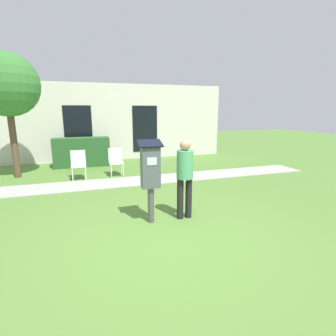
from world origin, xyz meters
The scene contains 9 objects.
ground_plane centered at (0.00, 0.00, 0.00)m, with size 40.00×40.00×0.00m, color #517A33.
sidewalk centered at (0.00, 3.66, 0.01)m, with size 12.00×1.10×0.02m.
building_facade centered at (0.00, 7.57, 1.60)m, with size 10.00×0.26×3.20m.
parking_meter centered at (-0.13, 0.65, 1.02)m, with size 0.44×0.31×1.59m.
person_standing centered at (0.56, 0.64, 0.93)m, with size 0.32×0.32×1.58m.
outdoor_chair_left centered at (-1.44, 4.48, 0.53)m, with size 0.44×0.44×0.90m.
outdoor_chair_middle centered at (-0.28, 4.61, 0.53)m, with size 0.44×0.44×0.90m.
hedge_row centered at (-1.32, 6.45, 0.55)m, with size 2.05×0.60×1.10m.
tree centered at (-3.32, 5.34, 2.84)m, with size 1.90×1.90×3.82m.
Camera 1 is at (-1.31, -3.95, 2.13)m, focal length 28.00 mm.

